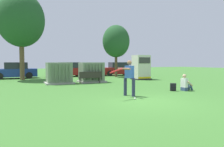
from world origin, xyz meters
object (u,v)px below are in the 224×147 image
Objects in this scene: sports_ball at (135,99)px; parked_car_left_of_center at (15,71)px; transformer_mid_west at (91,73)px; park_bench at (90,77)px; transformer_west at (59,73)px; parked_car_rightmost at (117,69)px; parked_car_right_of_center at (68,70)px; generator_enclosure at (141,67)px; seated_spectator at (185,84)px; backpack at (173,87)px; batter at (129,76)px.

parked_car_left_of_center is at bearing 107.95° from sports_ball.
transformer_mid_west is 0.49× the size of parked_car_left_of_center.
park_bench is 20.05× the size of sports_ball.
transformer_west and parked_car_rightmost have the same top height.
transformer_mid_west is at bearing 65.87° from park_bench.
parked_car_right_of_center is at bearing 88.91° from park_bench.
park_bench is 0.42× the size of parked_car_rightmost.
generator_enclosure is 7.93m from seated_spectator.
generator_enclosure is 0.54× the size of parked_car_left_of_center.
backpack is 0.10× the size of parked_car_rightmost.
parked_car_right_of_center reaches higher than backpack.
sports_ball is at bearing -156.95° from backpack.
transformer_west is 7.64m from parked_car_left_of_center.
generator_enclosure is 0.54× the size of parked_car_right_of_center.
generator_enclosure is at bearing -29.90° from parked_car_left_of_center.
transformer_west is at bearing -65.72° from parked_car_left_of_center.
transformer_mid_west is 1.04m from park_bench.
sports_ball is at bearing -92.09° from parked_car_right_of_center.
parked_car_right_of_center is at bearing 88.53° from batter.
transformer_mid_west is 0.49× the size of parked_car_rightmost.
batter is at bearing -170.59° from backpack.
batter is at bearing -114.18° from parked_car_rightmost.
generator_enclosure is 7.96m from backpack.
generator_enclosure reaches higher than seated_spectator.
transformer_mid_west is 2.18× the size of seated_spectator.
backpack is 0.10× the size of parked_car_right_of_center.
batter reaches higher than sports_ball.
seated_spectator is at bearing -64.71° from transformer_mid_west.
backpack is at bearing -78.83° from parked_car_right_of_center.
transformer_west is at bearing 127.38° from backpack.
sports_ball is (-0.41, -7.34, -0.49)m from park_bench.
transformer_west is 2.61m from transformer_mid_west.
transformer_west is 7.60m from batter.
generator_enclosure is at bearing 70.69° from backpack.
sports_ball is 0.09× the size of seated_spectator.
parked_car_left_of_center is (-8.33, 13.76, 0.54)m from backpack.
seated_spectator is 0.78m from backpack.
seated_spectator is (3.72, -6.09, -0.16)m from park_bench.
generator_enclosure reaches higher than backpack.
transformer_west is at bearing -107.40° from parked_car_right_of_center.
generator_enclosure is at bearing 4.86° from transformer_west.
park_bench is at bearing 86.77° from sports_ball.
transformer_mid_west is at bearing 84.29° from sports_ball.
batter is at bearing -91.96° from park_bench.
parked_car_rightmost is at bearing 50.19° from transformer_mid_west.
parked_car_right_of_center is (2.36, 7.54, -0.04)m from transformer_west.
transformer_west and parked_car_left_of_center have the same top height.
parked_car_right_of_center is (-0.25, 7.53, -0.04)m from transformer_mid_west.
sports_ball is 16.00m from parked_car_left_of_center.
backpack is at bearing -52.62° from transformer_west.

